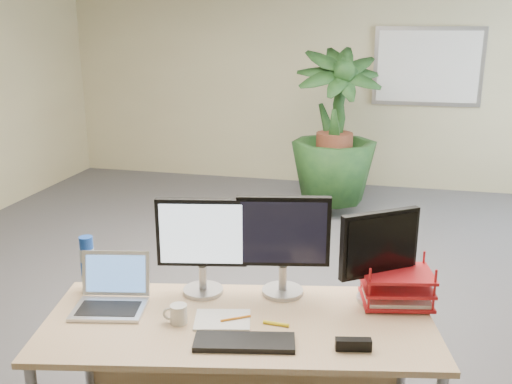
% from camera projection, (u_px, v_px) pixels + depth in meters
% --- Properties ---
extents(floor, '(8.00, 8.00, 0.00)m').
position_uv_depth(floor, '(258.00, 332.00, 3.95)').
color(floor, '#4C4C52').
rests_on(floor, ground).
extents(back_wall, '(7.00, 0.04, 2.70)m').
position_uv_depth(back_wall, '(329.00, 81.00, 7.30)').
color(back_wall, '#BDB286').
rests_on(back_wall, floor).
extents(whiteboard, '(1.30, 0.04, 0.95)m').
position_uv_depth(whiteboard, '(428.00, 67.00, 6.94)').
color(whiteboard, '#9F9EA3').
rests_on(whiteboard, back_wall).
extents(desk, '(1.95, 1.12, 0.71)m').
position_uv_depth(desk, '(240.00, 337.00, 2.83)').
color(desk, tan).
rests_on(desk, floor).
extents(floor_plant, '(1.07, 1.07, 1.50)m').
position_uv_depth(floor_plant, '(334.00, 148.00, 6.23)').
color(floor_plant, '#123316').
rests_on(floor_plant, floor).
extents(monitor_left, '(0.46, 0.21, 0.51)m').
position_uv_depth(monitor_left, '(202.00, 240.00, 2.89)').
color(monitor_left, '#A4A4A9').
rests_on(monitor_left, desk).
extents(monitor_right, '(0.47, 0.21, 0.53)m').
position_uv_depth(monitor_right, '(283.00, 239.00, 2.88)').
color(monitor_right, '#A4A4A9').
rests_on(monitor_right, desk).
extents(monitor_dark, '(0.37, 0.28, 0.48)m').
position_uv_depth(monitor_dark, '(379.00, 251.00, 2.80)').
color(monitor_dark, '#A4A4A9').
rests_on(monitor_dark, desk).
extents(laptop, '(0.39, 0.36, 0.25)m').
position_uv_depth(laptop, '(112.00, 294.00, 2.82)').
color(laptop, silver).
rests_on(laptop, desk).
extents(keyboard, '(0.46, 0.23, 0.02)m').
position_uv_depth(keyboard, '(244.00, 342.00, 2.48)').
color(keyboard, black).
rests_on(keyboard, desk).
extents(coffee_mug, '(0.12, 0.08, 0.09)m').
position_uv_depth(coffee_mug, '(178.00, 314.00, 2.66)').
color(coffee_mug, silver).
rests_on(coffee_mug, desk).
extents(spiral_notebook, '(0.30, 0.25, 0.01)m').
position_uv_depth(spiral_notebook, '(223.00, 320.00, 2.68)').
color(spiral_notebook, white).
rests_on(spiral_notebook, desk).
extents(orange_pen, '(0.13, 0.09, 0.01)m').
position_uv_depth(orange_pen, '(236.00, 318.00, 2.68)').
color(orange_pen, orange).
rests_on(orange_pen, spiral_notebook).
extents(yellow_highlighter, '(0.12, 0.02, 0.02)m').
position_uv_depth(yellow_highlighter, '(276.00, 324.00, 2.64)').
color(yellow_highlighter, yellow).
rests_on(yellow_highlighter, desk).
extents(water_bottle, '(0.08, 0.08, 0.30)m').
position_uv_depth(water_bottle, '(88.00, 265.00, 2.96)').
color(water_bottle, '#A9BCC6').
rests_on(water_bottle, desk).
extents(letter_tray, '(0.38, 0.32, 0.16)m').
position_uv_depth(letter_tray, '(396.00, 289.00, 2.84)').
color(letter_tray, red).
rests_on(letter_tray, desk).
extents(stapler, '(0.16, 0.07, 0.05)m').
position_uv_depth(stapler, '(353.00, 344.00, 2.44)').
color(stapler, black).
rests_on(stapler, desk).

